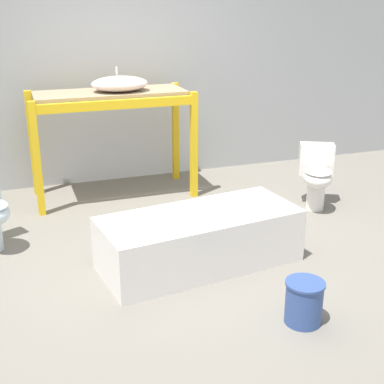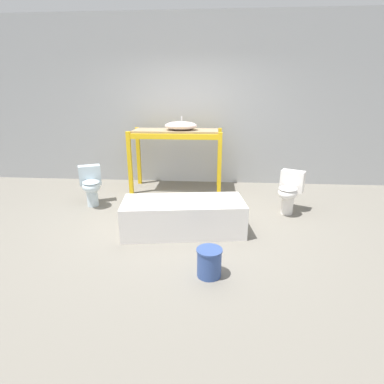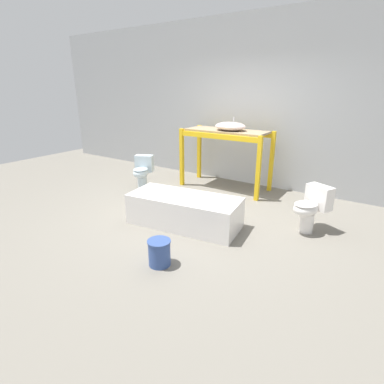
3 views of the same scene
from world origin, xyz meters
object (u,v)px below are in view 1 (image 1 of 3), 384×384
at_px(bucket_white, 304,301).
at_px(bathtub_main, 200,236).
at_px(sink_basin, 120,84).
at_px(toilet_far, 317,173).

bearing_deg(bucket_white, bathtub_main, 110.01).
distance_m(sink_basin, bucket_white, 3.07).
height_order(sink_basin, bucket_white, sink_basin).
relative_size(toilet_far, bucket_white, 2.13).
bearing_deg(toilet_far, bucket_white, -97.19).
xyz_separation_m(sink_basin, bucket_white, (0.59, -2.82, -1.06)).
height_order(bathtub_main, bucket_white, bathtub_main).
bearing_deg(bathtub_main, bucket_white, -77.71).
height_order(sink_basin, bathtub_main, sink_basin).
relative_size(bathtub_main, bucket_white, 5.52).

